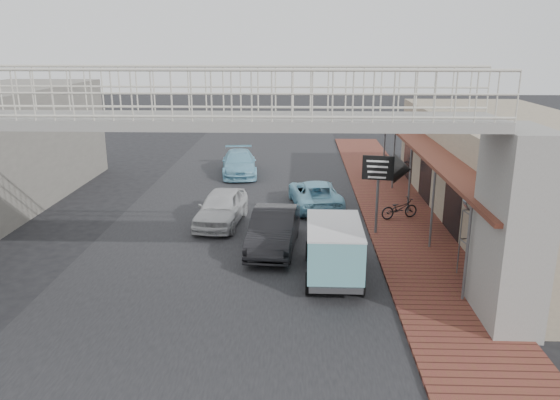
# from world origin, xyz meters

# --- Properties ---
(ground) EXTENTS (120.00, 120.00, 0.00)m
(ground) POSITION_xyz_m (0.00, 0.00, 0.00)
(ground) COLOR black
(ground) RESTS_ON ground
(road_strip) EXTENTS (10.00, 60.00, 0.01)m
(road_strip) POSITION_xyz_m (0.00, 0.00, 0.01)
(road_strip) COLOR black
(road_strip) RESTS_ON ground
(sidewalk) EXTENTS (3.00, 40.00, 0.10)m
(sidewalk) POSITION_xyz_m (6.50, 3.00, 0.05)
(sidewalk) COLOR brown
(sidewalk) RESTS_ON ground
(shophouse_row) EXTENTS (7.20, 18.00, 4.00)m
(shophouse_row) POSITION_xyz_m (10.97, 4.00, 2.01)
(shophouse_row) COLOR gray
(shophouse_row) RESTS_ON ground
(footbridge) EXTENTS (16.40, 2.40, 6.34)m
(footbridge) POSITION_xyz_m (0.00, -4.00, 3.18)
(footbridge) COLOR gray
(footbridge) RESTS_ON ground
(white_hatchback) EXTENTS (2.00, 4.09, 1.35)m
(white_hatchback) POSITION_xyz_m (-0.68, 3.55, 0.67)
(white_hatchback) COLOR silver
(white_hatchback) RESTS_ON ground
(dark_sedan) EXTENTS (1.81, 4.34, 1.39)m
(dark_sedan) POSITION_xyz_m (1.51, 0.90, 0.70)
(dark_sedan) COLOR black
(dark_sedan) RESTS_ON ground
(angkot_curb) EXTENTS (2.51, 4.46, 1.18)m
(angkot_curb) POSITION_xyz_m (3.06, 5.99, 0.59)
(angkot_curb) COLOR #7FC2DC
(angkot_curb) RESTS_ON ground
(angkot_far) EXTENTS (2.31, 4.58, 1.28)m
(angkot_far) POSITION_xyz_m (-0.88, 11.90, 0.64)
(angkot_far) COLOR #7EC0DC
(angkot_far) RESTS_ON ground
(angkot_van) EXTENTS (1.72, 3.65, 1.78)m
(angkot_van) POSITION_xyz_m (3.42, -1.47, 1.13)
(angkot_van) COLOR black
(angkot_van) RESTS_ON ground
(motorcycle_near) EXTENTS (1.67, 1.04, 0.83)m
(motorcycle_near) POSITION_xyz_m (6.40, 4.17, 0.51)
(motorcycle_near) COLOR black
(motorcycle_near) RESTS_ON sidewalk
(motorcycle_far) EXTENTS (1.58, 0.74, 0.92)m
(motorcycle_far) POSITION_xyz_m (7.30, 12.56, 0.56)
(motorcycle_far) COLOR black
(motorcycle_far) RESTS_ON sidewalk
(street_clock) EXTENTS (0.68, 0.58, 2.69)m
(street_clock) POSITION_xyz_m (7.50, -1.44, 2.33)
(street_clock) COLOR #59595B
(street_clock) RESTS_ON sidewalk
(arrow_sign) EXTENTS (1.80, 1.17, 3.01)m
(arrow_sign) POSITION_xyz_m (5.95, 2.27, 2.53)
(arrow_sign) COLOR #59595B
(arrow_sign) RESTS_ON sidewalk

